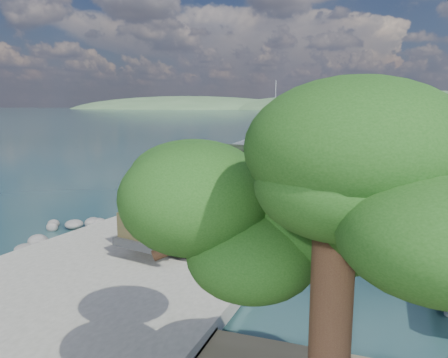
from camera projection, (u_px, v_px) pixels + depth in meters
ground at (160, 254)px, 19.36m from camera, size 1400.00×1400.00×0.00m
boat_ramp at (148, 256)px, 18.39m from camera, size 10.00×18.00×0.50m
shoreline_rocks at (54, 237)px, 21.88m from camera, size 3.20×5.60×0.90m
distant_headlands at (418, 110)px, 522.41m from camera, size 1000.00×240.00×48.00m
pier at (436, 172)px, 32.18m from camera, size 6.40×44.00×6.10m
landing_craft at (272, 169)px, 39.12m from camera, size 11.10×33.88×9.90m
military_truck at (209, 194)px, 20.13m from camera, size 4.38×8.89×3.96m
soldier at (160, 218)px, 20.13m from camera, size 0.76×0.73×1.76m
overhang_tree at (303, 214)px, 5.96m from camera, size 6.96×6.41×6.32m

